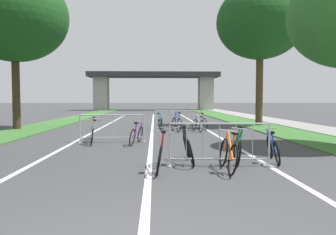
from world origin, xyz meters
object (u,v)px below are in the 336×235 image
(crowd_barrier_third, at_px, (178,120))
(bicycle_white_4, at_px, (93,134))
(bicycle_silver_0, at_px, (198,125))
(crowd_barrier_second, at_px, (112,128))
(bicycle_red_7, at_px, (160,155))
(bicycle_silver_10, at_px, (201,123))
(bicycle_blue_1, at_px, (176,124))
(bicycle_teal_9, at_px, (161,123))
(tree_left_pine_far, at_px, (14,17))
(bicycle_green_5, at_px, (237,149))
(bicycle_orange_3, at_px, (228,154))
(bicycle_blue_11, at_px, (273,148))
(bicycle_yellow_8, at_px, (93,132))
(crowd_barrier_nearest, at_px, (219,145))
(bicycle_purple_6, at_px, (137,135))
(bicycle_black_2, at_px, (188,148))
(tree_right_oak_near, at_px, (260,22))

(crowd_barrier_third, relative_size, bicycle_white_4, 1.49)
(bicycle_silver_0, bearing_deg, crowd_barrier_second, -144.84)
(bicycle_red_7, height_order, bicycle_silver_10, bicycle_red_7)
(bicycle_blue_1, distance_m, bicycle_teal_9, 1.20)
(tree_left_pine_far, distance_m, bicycle_silver_10, 11.24)
(bicycle_blue_1, xyz_separation_m, bicycle_red_7, (-0.96, -9.20, -0.02))
(bicycle_blue_1, bearing_deg, bicycle_green_5, -95.80)
(bicycle_orange_3, bearing_deg, bicycle_blue_11, 38.09)
(bicycle_blue_1, distance_m, bicycle_yellow_8, 5.07)
(bicycle_green_5, xyz_separation_m, bicycle_yellow_8, (-4.50, 4.64, -0.01))
(bicycle_green_5, height_order, bicycle_red_7, bicycle_green_5)
(bicycle_red_7, bearing_deg, bicycle_silver_0, 80.37)
(crowd_barrier_second, distance_m, bicycle_orange_3, 6.09)
(bicycle_silver_0, relative_size, bicycle_silver_10, 0.94)
(bicycle_yellow_8, bearing_deg, bicycle_blue_11, 130.30)
(bicycle_blue_1, relative_size, bicycle_white_4, 1.01)
(crowd_barrier_nearest, height_order, bicycle_purple_6, crowd_barrier_nearest)
(crowd_barrier_third, xyz_separation_m, bicycle_white_4, (-3.46, -4.99, -0.17))
(bicycle_green_5, distance_m, bicycle_teal_9, 9.41)
(bicycle_green_5, bearing_deg, bicycle_purple_6, -42.56)
(bicycle_teal_9, height_order, bicycle_blue_11, bicycle_teal_9)
(bicycle_black_2, bearing_deg, bicycle_teal_9, 93.00)
(bicycle_black_2, bearing_deg, crowd_barrier_nearest, -32.34)
(crowd_barrier_nearest, bearing_deg, tree_left_pine_far, 131.54)
(tree_left_pine_far, relative_size, bicycle_green_5, 4.83)
(bicycle_white_4, bearing_deg, bicycle_orange_3, -60.42)
(bicycle_black_2, xyz_separation_m, bicycle_red_7, (-0.72, -0.91, -0.01))
(crowd_barrier_third, height_order, bicycle_black_2, crowd_barrier_third)
(crowd_barrier_nearest, bearing_deg, bicycle_yellow_8, 128.04)
(bicycle_orange_3, bearing_deg, crowd_barrier_second, 122.28)
(tree_right_oak_near, height_order, crowd_barrier_third, tree_right_oak_near)
(bicycle_orange_3, xyz_separation_m, bicycle_teal_9, (-1.33, 10.22, -0.03))
(crowd_barrier_second, distance_m, bicycle_blue_11, 6.17)
(crowd_barrier_second, relative_size, bicycle_green_5, 1.44)
(tree_left_pine_far, relative_size, bicycle_black_2, 4.74)
(bicycle_green_5, bearing_deg, tree_left_pine_far, -35.50)
(bicycle_silver_0, xyz_separation_m, bicycle_green_5, (-0.08, -8.28, 0.01))
(bicycle_blue_1, distance_m, bicycle_green_5, 8.39)
(bicycle_blue_11, bearing_deg, crowd_barrier_second, 149.26)
(tree_right_oak_near, bearing_deg, tree_left_pine_far, -171.41)
(tree_left_pine_far, xyz_separation_m, bicycle_silver_0, (9.48, -1.30, -5.57))
(bicycle_teal_9, bearing_deg, bicycle_blue_11, -65.27)
(bicycle_red_7, relative_size, bicycle_blue_11, 1.02)
(tree_right_oak_near, height_order, bicycle_silver_10, tree_right_oak_near)
(crowd_barrier_nearest, xyz_separation_m, bicycle_silver_0, (0.62, 8.69, -0.17))
(bicycle_silver_0, bearing_deg, bicycle_blue_11, -96.15)
(bicycle_yellow_8, bearing_deg, crowd_barrier_nearest, 118.02)
(tree_right_oak_near, bearing_deg, bicycle_red_7, -116.37)
(bicycle_blue_11, bearing_deg, bicycle_black_2, -167.24)
(bicycle_red_7, xyz_separation_m, bicycle_silver_10, (2.34, 10.15, 0.01))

